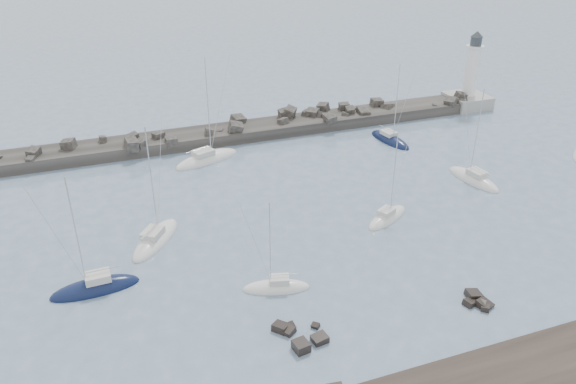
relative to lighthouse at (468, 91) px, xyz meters
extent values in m
plane|color=slate|center=(-47.00, -38.00, -3.09)|extent=(400.00, 400.00, 0.00)
cube|color=black|center=(-52.13, -46.11, -3.07)|extent=(1.72, 1.68, 1.24)
cube|color=black|center=(-51.72, -45.62, -2.99)|extent=(0.97, 0.74, 0.87)
cube|color=black|center=(-52.64, -45.55, -2.82)|extent=(1.82, 1.85, 0.86)
cube|color=black|center=(-49.88, -48.17, -2.90)|extent=(1.59, 1.38, 1.03)
cube|color=black|center=(-49.51, -46.34, -3.04)|extent=(1.03, 0.96, 0.82)
cube|color=black|center=(-51.81, -48.58, -2.87)|extent=(1.47, 1.60, 1.29)
cube|color=black|center=(-33.19, -49.09, -3.15)|extent=(1.95, 1.93, 1.55)
cube|color=black|center=(-34.27, -48.44, -2.94)|extent=(1.53, 1.29, 0.93)
cube|color=black|center=(-33.35, -48.96, -2.88)|extent=(0.96, 1.01, 0.80)
cube|color=black|center=(-33.29, -47.62, -3.08)|extent=(1.71, 1.67, 1.42)
cube|color=black|center=(-33.40, -49.61, -2.93)|extent=(1.15, 1.21, 0.77)
cube|color=#2E2B28|center=(-54.50, 0.00, -2.89)|extent=(115.00, 6.00, 3.20)
cube|color=#2E2B28|center=(-8.08, -1.64, -1.55)|extent=(1.65, 1.55, 1.13)
cube|color=#2E2B28|center=(-35.51, 1.73, -0.69)|extent=(1.92, 1.74, 1.96)
cube|color=#2E2B28|center=(-59.59, -2.27, -0.96)|extent=(1.92, 2.08, 1.65)
cube|color=#2E2B28|center=(-2.47, -0.96, -0.76)|extent=(2.20, 1.89, 2.57)
cube|color=#2E2B28|center=(-60.52, -0.17, -0.98)|extent=(2.44, 2.12, 2.01)
cube|color=#2E2B28|center=(-61.03, -2.45, -0.93)|extent=(2.20, 2.55, 2.09)
cube|color=#2E2B28|center=(-28.57, -0.91, -1.40)|extent=(2.39, 2.39, 1.66)
cube|color=#2E2B28|center=(-56.72, -0.03, -1.22)|extent=(2.12, 1.97, 1.45)
cube|color=#2E2B28|center=(-47.10, -0.32, -1.61)|extent=(1.56, 1.56, 1.08)
cube|color=#2E2B28|center=(-74.97, -2.35, -1.16)|extent=(1.51, 1.56, 0.94)
cube|color=#2E2B28|center=(-43.35, 2.21, -0.91)|extent=(2.66, 2.63, 1.93)
cube|color=#2E2B28|center=(-5.07, -1.99, -0.88)|extent=(2.76, 2.61, 1.75)
cube|color=#2E2B28|center=(-74.57, -0.80, -1.02)|extent=(2.24, 2.54, 2.01)
cube|color=#2E2B28|center=(-24.12, -0.19, -0.91)|extent=(1.70, 1.91, 1.83)
cube|color=#2E2B28|center=(-17.94, 1.81, -0.90)|extent=(2.12, 1.80, 1.80)
cube|color=#2E2B28|center=(-23.07, 1.59, -1.58)|extent=(2.20, 2.19, 1.29)
cube|color=#2E2B28|center=(-36.52, -0.86, -1.09)|extent=(1.95, 2.02, 1.70)
cube|color=#2E2B28|center=(-27.96, 2.52, -0.89)|extent=(2.69, 2.42, 2.26)
cube|color=#2E2B28|center=(-16.55, 0.22, -1.41)|extent=(2.93, 3.01, 2.19)
cube|color=#2E2B28|center=(-49.13, -1.61, -0.88)|extent=(1.56, 1.39, 1.54)
cube|color=#2E2B28|center=(-24.30, 1.84, -0.87)|extent=(2.13, 1.93, 1.53)
cube|color=#2E2B28|center=(-31.43, 1.47, -1.14)|extent=(2.25, 2.23, 1.37)
cube|color=#2E2B28|center=(-25.27, -0.83, -1.38)|extent=(1.86, 1.69, 1.43)
cube|color=#2E2B28|center=(-30.57, 1.01, -1.06)|extent=(2.84, 2.80, 1.96)
cube|color=#2E2B28|center=(-55.15, -2.36, -1.31)|extent=(1.77, 1.75, 1.42)
cube|color=#2E2B28|center=(-64.91, 1.12, -1.00)|extent=(1.28, 1.42, 1.36)
cube|color=#2E2B28|center=(-29.80, 0.55, -1.35)|extent=(2.58, 2.62, 1.89)
cube|color=#2E2B28|center=(-34.50, 1.50, -0.51)|extent=(2.65, 2.91, 2.44)
cube|color=#2E2B28|center=(-44.85, -1.83, -0.63)|extent=(2.55, 2.04, 2.41)
cube|color=#2E2B28|center=(-21.93, -0.88, -1.32)|extent=(2.20, 2.83, 1.93)
cube|color=#2E2B28|center=(-2.64, -1.88, -1.30)|extent=(2.44, 2.30, 1.68)
cube|color=#2E2B28|center=(-28.87, -2.56, -0.83)|extent=(2.05, 1.99, 1.65)
cube|color=#2E2B28|center=(-69.78, 0.35, -0.97)|extent=(2.57, 2.34, 2.11)
cube|color=gray|center=(0.00, 0.00, -2.29)|extent=(7.00, 7.00, 3.00)
cylinder|color=white|center=(0.00, 0.00, 3.71)|extent=(2.50, 2.50, 9.00)
cylinder|color=white|center=(0.00, 0.00, 8.13)|extent=(3.20, 3.20, 0.25)
cylinder|color=#343B3F|center=(0.00, 0.00, 9.01)|extent=(2.00, 2.00, 1.60)
cone|color=#343B3F|center=(0.00, 0.00, 10.31)|extent=(2.20, 2.20, 1.00)
ellipsoid|color=#0D183A|center=(-68.16, -33.74, -3.04)|extent=(8.81, 3.09, 2.38)
cube|color=beige|center=(-67.72, -33.72, -1.63)|extent=(2.51, 1.86, 0.80)
cylinder|color=silver|center=(-68.85, -33.77, 3.84)|extent=(0.14, 0.14, 11.73)
cylinder|color=silver|center=(-67.12, -33.69, -0.88)|extent=(3.48, 0.27, 0.11)
ellipsoid|color=silver|center=(-61.17, -26.71, -3.04)|extent=(7.80, 9.27, 2.28)
cube|color=beige|center=(-61.44, -27.09, -1.72)|extent=(3.05, 3.22, 0.70)
cylinder|color=silver|center=(-60.74, -26.11, 4.23)|extent=(0.12, 0.12, 12.60)
cylinder|color=silver|center=(-61.83, -27.62, -1.07)|extent=(2.26, 3.09, 0.10)
ellipsoid|color=silver|center=(-50.84, -7.11, -3.04)|extent=(11.06, 6.72, 2.47)
cube|color=beige|center=(-51.33, -7.29, -1.63)|extent=(3.51, 3.02, 0.73)
cylinder|color=silver|center=(-50.04, -6.82, 5.15)|extent=(0.12, 0.12, 14.28)
cylinder|color=silver|center=(-52.03, -7.54, -0.96)|extent=(4.01, 1.55, 0.10)
ellipsoid|color=silver|center=(-51.08, -39.77, -3.04)|extent=(7.09, 3.83, 1.85)
cube|color=beige|center=(-50.75, -39.86, -1.95)|extent=(2.19, 1.82, 0.62)
cylinder|color=silver|center=(-51.60, -39.63, 2.32)|extent=(0.11, 0.11, 9.15)
cylinder|color=silver|center=(-50.29, -39.99, -1.37)|extent=(2.64, 0.81, 0.09)
ellipsoid|color=silver|center=(-33.86, -31.35, -3.04)|extent=(7.56, 5.54, 1.94)
cube|color=beige|center=(-34.19, -31.52, -1.90)|extent=(2.52, 2.29, 0.63)
cylinder|color=silver|center=(-33.35, -31.06, 2.75)|extent=(0.11, 0.11, 9.94)
cylinder|color=silver|center=(-34.64, -31.77, -1.31)|extent=(2.63, 1.49, 0.09)
ellipsoid|color=#0D183A|center=(-21.53, -9.83, -3.04)|extent=(4.30, 9.05, 2.10)
cube|color=beige|center=(-21.62, -9.41, -1.83)|extent=(2.18, 2.72, 0.64)
cylinder|color=silver|center=(-21.40, -10.52, 3.72)|extent=(0.11, 0.11, 11.74)
cylinder|color=silver|center=(-21.73, -8.81, -1.24)|extent=(0.75, 3.43, 0.09)
ellipsoid|color=silver|center=(-17.63, -26.21, -3.04)|extent=(4.24, 9.20, 2.26)
cube|color=beige|center=(-17.55, -26.65, -1.72)|extent=(2.19, 2.75, 0.72)
cylinder|color=silver|center=(-17.75, -25.52, 3.89)|extent=(0.12, 0.12, 11.95)
cylinder|color=silver|center=(-17.45, -27.26, -1.05)|extent=(0.72, 3.51, 0.10)
camera|label=1|loc=(-65.37, -82.62, 31.89)|focal=35.00mm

